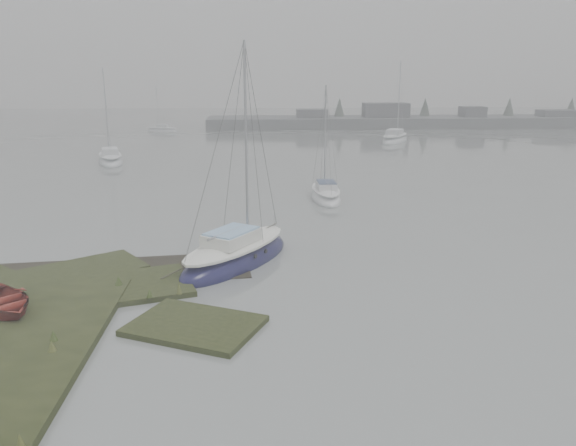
{
  "coord_description": "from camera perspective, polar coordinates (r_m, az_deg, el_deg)",
  "views": [
    {
      "loc": [
        2.27,
        -15.19,
        6.93
      ],
      "look_at": [
        3.41,
        4.19,
        1.8
      ],
      "focal_mm": 35.0,
      "sensor_mm": 36.0,
      "label": 1
    }
  ],
  "objects": [
    {
      "name": "ground",
      "position": [
        45.77,
        -6.22,
        6.0
      ],
      "size": [
        160.0,
        160.0,
        0.0
      ],
      "primitive_type": "plane",
      "color": "slate",
      "rests_on": "ground"
    },
    {
      "name": "far_shoreline",
      "position": [
        81.14,
        14.48,
        10.04
      ],
      "size": [
        60.0,
        8.0,
        4.15
      ],
      "color": "#4C4F51",
      "rests_on": "ground"
    },
    {
      "name": "sailboat_main",
      "position": [
        21.4,
        -5.3,
        -3.39
      ],
      "size": [
        5.16,
        6.32,
        8.79
      ],
      "rotation": [
        0.0,
        0.0,
        -0.59
      ],
      "color": "#100F35",
      "rests_on": "ground"
    },
    {
      "name": "sailboat_white",
      "position": [
        32.46,
        3.84,
        2.82
      ],
      "size": [
        1.67,
        4.91,
        6.9
      ],
      "rotation": [
        0.0,
        0.0,
        0.01
      ],
      "color": "silver",
      "rests_on": "ground"
    },
    {
      "name": "sailboat_far_a",
      "position": [
        48.07,
        -17.59,
        6.12
      ],
      "size": [
        3.44,
        6.02,
        8.07
      ],
      "rotation": [
        0.0,
        0.0,
        0.29
      ],
      "color": "silver",
      "rests_on": "ground"
    },
    {
      "name": "sailboat_far_b",
      "position": [
        61.56,
        10.81,
        8.33
      ],
      "size": [
        4.97,
        6.59,
        9.01
      ],
      "rotation": [
        0.0,
        0.0,
        -0.51
      ],
      "color": "silver",
      "rests_on": "ground"
    },
    {
      "name": "sailboat_far_c",
      "position": [
        73.33,
        -12.64,
        9.17
      ],
      "size": [
        4.52,
        3.08,
        6.09
      ],
      "rotation": [
        0.0,
        0.0,
        1.14
      ],
      "color": "silver",
      "rests_on": "ground"
    },
    {
      "name": "dinghy",
      "position": [
        18.6,
        -27.06,
        -7.07
      ],
      "size": [
        3.42,
        3.5,
        0.59
      ],
      "primitive_type": "imported",
      "rotation": [
        0.0,
        0.0,
        0.71
      ],
      "color": "maroon",
      "rests_on": "marsh_bank"
    }
  ]
}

